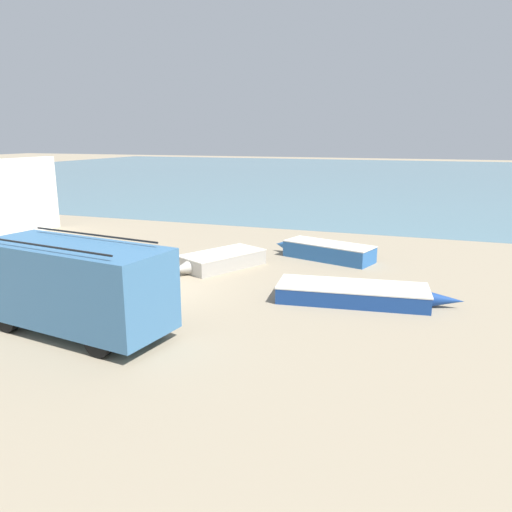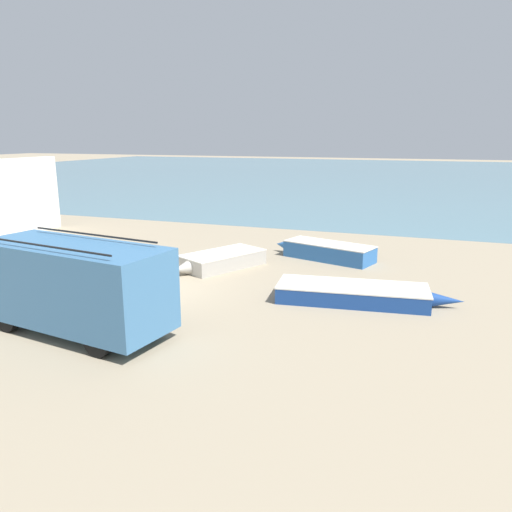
{
  "view_description": "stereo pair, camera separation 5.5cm",
  "coord_description": "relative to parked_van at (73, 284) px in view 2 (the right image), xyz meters",
  "views": [
    {
      "loc": [
        8.52,
        -13.42,
        4.93
      ],
      "look_at": [
        3.09,
        1.82,
        1.0
      ],
      "focal_mm": 35.0,
      "sensor_mm": 36.0,
      "label": 1
    },
    {
      "loc": [
        8.57,
        -13.4,
        4.93
      ],
      "look_at": [
        3.09,
        1.82,
        1.0
      ],
      "focal_mm": 35.0,
      "sensor_mm": 36.0,
      "label": 2
    }
  ],
  "objects": [
    {
      "name": "fishing_rowboat_1",
      "position": [
        0.91,
        7.1,
        -0.97
      ],
      "size": [
        2.86,
        3.93,
        0.58
      ],
      "rotation": [
        0.0,
        0.0,
        4.24
      ],
      "color": "#ADA89E",
      "rests_on": "ground_plane"
    },
    {
      "name": "parked_van",
      "position": [
        0.0,
        0.0,
        0.0
      ],
      "size": [
        5.47,
        2.7,
        2.43
      ],
      "rotation": [
        0.0,
        0.0,
        2.99
      ],
      "color": "teal",
      "rests_on": "ground_plane"
    },
    {
      "name": "sea_water",
      "position": [
        -0.13,
        55.62,
        -1.26
      ],
      "size": [
        120.0,
        80.0,
        0.01
      ],
      "primitive_type": "cube",
      "color": "slate",
      "rests_on": "ground_plane"
    },
    {
      "name": "fishing_rowboat_0",
      "position": [
        6.43,
        4.8,
        -1.01
      ],
      "size": [
        5.54,
        2.14,
        0.51
      ],
      "rotation": [
        0.0,
        0.0,
        0.12
      ],
      "color": "navy",
      "rests_on": "ground_plane"
    },
    {
      "name": "fishing_rowboat_2",
      "position": [
        4.38,
        9.81,
        -0.92
      ],
      "size": [
        4.5,
        2.35,
        0.67
      ],
      "rotation": [
        0.0,
        0.0,
        2.84
      ],
      "color": "#2D66AD",
      "rests_on": "ground_plane"
    },
    {
      "name": "ground_plane",
      "position": [
        -0.13,
        3.62,
        -1.26
      ],
      "size": [
        200.0,
        200.0,
        0.0
      ],
      "primitive_type": "plane",
      "color": "gray"
    }
  ]
}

